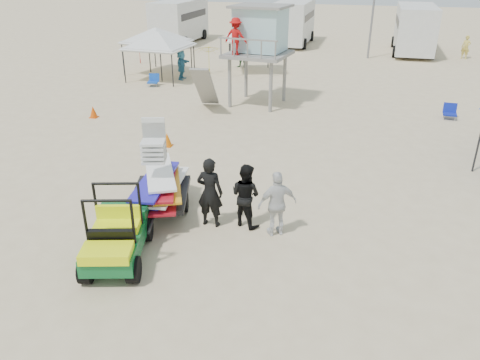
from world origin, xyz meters
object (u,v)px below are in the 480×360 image
(surf_trailer, at_px, (158,180))
(man_left, at_px, (210,192))
(utility_cart, at_px, (114,229))
(lifeguard_tower, at_px, (257,33))

(surf_trailer, relative_size, man_left, 1.53)
(surf_trailer, bearing_deg, utility_cart, -90.00)
(surf_trailer, xyz_separation_m, lifeguard_tower, (-0.01, 10.91, 2.25))
(utility_cart, distance_m, surf_trailer, 2.33)
(utility_cart, relative_size, surf_trailer, 0.88)
(lifeguard_tower, bearing_deg, utility_cart, -89.98)
(lifeguard_tower, bearing_deg, surf_trailer, -89.97)
(man_left, bearing_deg, utility_cart, 54.05)
(utility_cart, xyz_separation_m, lifeguard_tower, (-0.01, 13.24, 2.38))
(utility_cart, distance_m, man_left, 2.54)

